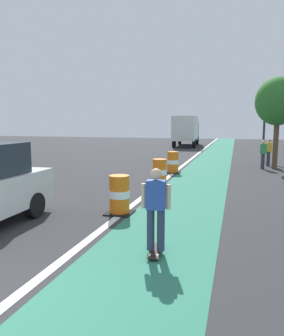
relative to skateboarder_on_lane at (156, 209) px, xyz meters
The scene contains 11 objects.
bike_lane_strip 9.58m from the skateboarder_on_lane, 90.54° to the left, with size 2.50×80.00×0.01m, color #2D755B.
lane_divider_stripe 9.71m from the skateboarder_on_lane, 99.46° to the left, with size 0.20×80.00×0.01m, color silver.
skateboarder_on_lane is the anchor object (origin of this frame).
traffic_barrel_front 2.99m from the skateboarder_on_lane, 123.92° to the left, with size 0.73×0.73×1.09m.
traffic_barrel_mid 6.93m from the skateboarder_on_lane, 102.63° to the left, with size 0.73×0.73×1.09m.
traffic_barrel_back 10.40m from the skateboarder_on_lane, 99.08° to the left, with size 0.73×0.73×1.09m.
delivery_truck_down_block 29.88m from the skateboarder_on_lane, 97.49° to the left, with size 2.68×7.70×3.23m.
traffic_light_corner 16.98m from the skateboarder_on_lane, 79.30° to the left, with size 0.41×0.32×5.10m.
pedestrian_crossing 13.32m from the skateboarder_on_lane, 77.57° to the left, with size 0.34×0.20×1.61m.
pedestrian_waiting 14.75m from the skateboarder_on_lane, 77.19° to the left, with size 0.34×0.20×1.61m.
street_tree_sidewalk 13.96m from the skateboarder_on_lane, 75.17° to the left, with size 2.40×2.40×5.00m.
Camera 1 is at (3.92, -3.37, 2.54)m, focal length 34.48 mm.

